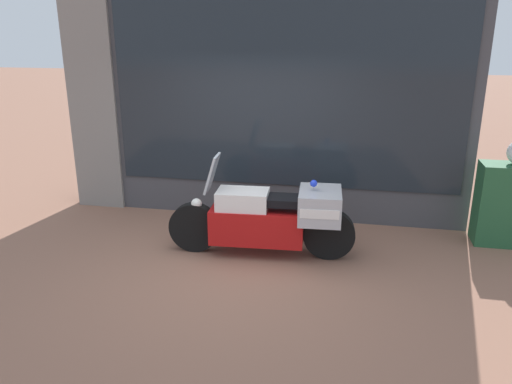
# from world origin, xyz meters

# --- Properties ---
(ground_plane) EXTENTS (60.00, 60.00, 0.00)m
(ground_plane) POSITION_xyz_m (0.00, 0.00, 0.00)
(ground_plane) COLOR #8E604C
(shop_building) EXTENTS (6.13, 0.55, 4.14)m
(shop_building) POSITION_xyz_m (-0.38, 2.00, 2.08)
(shop_building) COLOR #424247
(shop_building) RESTS_ON ground
(window_display) EXTENTS (4.89, 0.30, 1.94)m
(window_display) POSITION_xyz_m (0.32, 2.03, 0.46)
(window_display) COLOR slate
(window_display) RESTS_ON ground
(paramedic_motorcycle) EXTENTS (2.41, 0.70, 1.31)m
(paramedic_motorcycle) POSITION_xyz_m (0.42, 0.46, 0.53)
(paramedic_motorcycle) COLOR black
(paramedic_motorcycle) RESTS_ON ground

